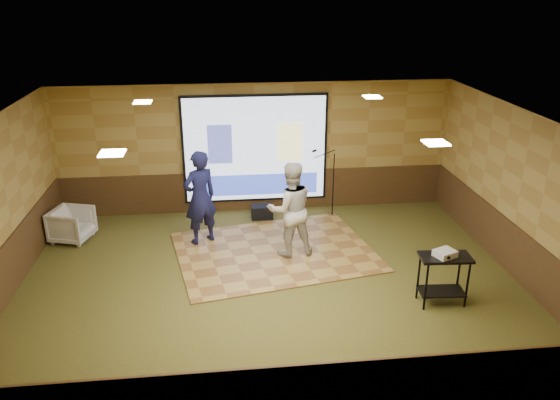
{
  "coord_description": "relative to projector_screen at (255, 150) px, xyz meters",
  "views": [
    {
      "loc": [
        -0.78,
        -8.56,
        5.05
      ],
      "look_at": [
        0.27,
        0.76,
        1.3
      ],
      "focal_mm": 35.0,
      "sensor_mm": 36.0,
      "label": 1
    }
  ],
  "objects": [
    {
      "name": "wainscot_left",
      "position": [
        -4.48,
        -3.44,
        -1.0
      ],
      "size": [
        0.04,
        7.0,
        0.95
      ],
      "primitive_type": "cube",
      "color": "#432A16",
      "rests_on": "ground"
    },
    {
      "name": "wainscot_front",
      "position": [
        0.0,
        -6.92,
        -1.0
      ],
      "size": [
        9.0,
        0.04,
        0.95
      ],
      "primitive_type": "cube",
      "color": "#432A16",
      "rests_on": "ground"
    },
    {
      "name": "projector_screen",
      "position": [
        0.0,
        0.0,
        0.0
      ],
      "size": [
        3.32,
        0.06,
        2.52
      ],
      "color": "black",
      "rests_on": "room_shell"
    },
    {
      "name": "projector",
      "position": [
        2.78,
        -4.41,
        -0.54
      ],
      "size": [
        0.4,
        0.38,
        0.11
      ],
      "primitive_type": "cube",
      "rotation": [
        0.0,
        0.0,
        0.4
      ],
      "color": "silver",
      "rests_on": "av_table"
    },
    {
      "name": "av_table",
      "position": [
        2.81,
        -4.4,
        -0.87
      ],
      "size": [
        0.84,
        0.44,
        0.88
      ],
      "rotation": [
        0.0,
        0.0,
        -0.07
      ],
      "color": "black",
      "rests_on": "ground"
    },
    {
      "name": "room_shell",
      "position": [
        0.0,
        -3.44,
        0.62
      ],
      "size": [
        9.04,
        7.04,
        3.02
      ],
      "color": "#A88C46",
      "rests_on": "ground"
    },
    {
      "name": "mic_stand",
      "position": [
        1.67,
        -0.57,
        -0.98
      ],
      "size": [
        0.64,
        0.26,
        1.63
      ],
      "rotation": [
        0.0,
        0.0,
        -0.26
      ],
      "color": "black",
      "rests_on": "ground"
    },
    {
      "name": "wainscot_right",
      "position": [
        4.48,
        -3.44,
        -1.0
      ],
      "size": [
        0.04,
        7.0,
        0.95
      ],
      "primitive_type": "cube",
      "color": "#432A16",
      "rests_on": "ground"
    },
    {
      "name": "downlight_nw",
      "position": [
        -2.2,
        -1.64,
        1.5
      ],
      "size": [
        0.32,
        0.32,
        0.02
      ],
      "primitive_type": "cube",
      "color": "beige",
      "rests_on": "room_shell"
    },
    {
      "name": "dance_floor",
      "position": [
        0.21,
        -2.24,
        -1.46
      ],
      "size": [
        4.29,
        3.56,
        0.03
      ],
      "primitive_type": "cube",
      "rotation": [
        0.0,
        0.0,
        0.19
      ],
      "color": "#A37F3B",
      "rests_on": "ground"
    },
    {
      "name": "banquet_chair",
      "position": [
        -3.94,
        -1.21,
        -1.12
      ],
      "size": [
        0.95,
        0.94,
        0.7
      ],
      "primitive_type": "imported",
      "rotation": [
        0.0,
        0.0,
        1.28
      ],
      "color": "gray",
      "rests_on": "ground"
    },
    {
      "name": "downlight_se",
      "position": [
        2.2,
        -4.94,
        1.5
      ],
      "size": [
        0.32,
        0.32,
        0.02
      ],
      "primitive_type": "cube",
      "color": "beige",
      "rests_on": "room_shell"
    },
    {
      "name": "downlight_sw",
      "position": [
        -2.2,
        -4.94,
        1.5
      ],
      "size": [
        0.32,
        0.32,
        0.02
      ],
      "primitive_type": "cube",
      "color": "beige",
      "rests_on": "room_shell"
    },
    {
      "name": "ground",
      "position": [
        0.0,
        -3.44,
        -1.47
      ],
      "size": [
        9.0,
        9.0,
        0.0
      ],
      "primitive_type": "plane",
      "color": "#303C1B",
      "rests_on": "ground"
    },
    {
      "name": "duffel_bag",
      "position": [
        0.1,
        -0.5,
        -1.32
      ],
      "size": [
        0.49,
        0.33,
        0.3
      ],
      "primitive_type": "cube",
      "rotation": [
        0.0,
        0.0,
        -0.0
      ],
      "color": "black",
      "rests_on": "ground"
    },
    {
      "name": "player_left",
      "position": [
        -1.24,
        -1.64,
        -0.47
      ],
      "size": [
        0.85,
        0.76,
        1.96
      ],
      "primitive_type": "imported",
      "rotation": [
        0.0,
        0.0,
        3.67
      ],
      "color": "#151743",
      "rests_on": "dance_floor"
    },
    {
      "name": "downlight_ne",
      "position": [
        2.2,
        -1.64,
        1.5
      ],
      "size": [
        0.32,
        0.32,
        0.02
      ],
      "primitive_type": "cube",
      "color": "beige",
      "rests_on": "room_shell"
    },
    {
      "name": "player_right",
      "position": [
        0.5,
        -2.37,
        -0.5
      ],
      "size": [
        1.01,
        0.84,
        1.9
      ],
      "primitive_type": "imported",
      "rotation": [
        0.0,
        0.0,
        3.28
      ],
      "color": "beige",
      "rests_on": "dance_floor"
    },
    {
      "name": "wainscot_back",
      "position": [
        0.0,
        0.04,
        -1.0
      ],
      "size": [
        9.0,
        0.04,
        0.95
      ],
      "primitive_type": "cube",
      "color": "#432A16",
      "rests_on": "ground"
    }
  ]
}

